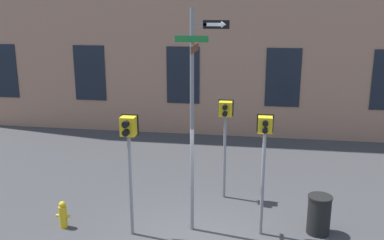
% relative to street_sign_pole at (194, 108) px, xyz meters
% --- Properties ---
extents(street_sign_pole, '(1.16, 1.02, 5.16)m').
position_rel_street_sign_pole_xyz_m(street_sign_pole, '(0.00, 0.00, 0.00)').
color(street_sign_pole, slate).
rests_on(street_sign_pole, ground_plane).
extents(pedestrian_signal_left, '(0.39, 0.40, 2.87)m').
position_rel_street_sign_pole_xyz_m(pedestrian_signal_left, '(-1.41, -0.44, -0.73)').
color(pedestrian_signal_left, slate).
rests_on(pedestrian_signal_left, ground_plane).
extents(pedestrian_signal_right, '(0.37, 0.40, 2.87)m').
position_rel_street_sign_pole_xyz_m(pedestrian_signal_right, '(1.56, 0.04, -0.77)').
color(pedestrian_signal_right, slate).
rests_on(pedestrian_signal_right, ground_plane).
extents(pedestrian_signal_across, '(0.41, 0.40, 2.77)m').
position_rel_street_sign_pole_xyz_m(pedestrian_signal_across, '(0.54, 1.92, -0.81)').
color(pedestrian_signal_across, slate).
rests_on(pedestrian_signal_across, ground_plane).
extents(fire_hydrant, '(0.35, 0.19, 0.67)m').
position_rel_street_sign_pole_xyz_m(fire_hydrant, '(-3.14, -0.38, -2.67)').
color(fire_hydrant, gold).
rests_on(fire_hydrant, ground_plane).
extents(trash_bin, '(0.56, 0.56, 0.94)m').
position_rel_street_sign_pole_xyz_m(trash_bin, '(2.90, 0.29, -2.52)').
color(trash_bin, black).
rests_on(trash_bin, ground_plane).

